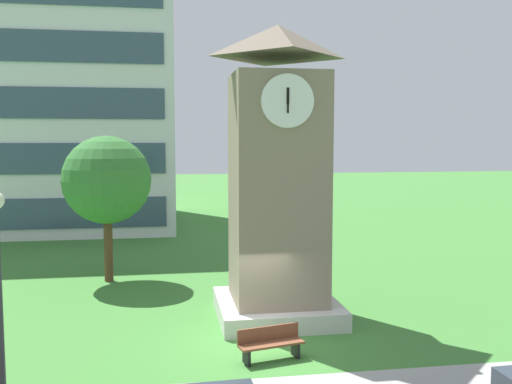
% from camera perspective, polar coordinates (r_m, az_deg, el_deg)
% --- Properties ---
extents(ground_plane, '(160.00, 160.00, 0.00)m').
position_cam_1_polar(ground_plane, '(16.72, 0.22, -15.52)').
color(ground_plane, '#3D7A33').
extents(office_building, '(14.52, 13.37, 19.20)m').
position_cam_1_polar(office_building, '(41.67, -18.55, 10.13)').
color(office_building, silver).
rests_on(office_building, ground).
extents(clock_tower, '(3.94, 3.94, 9.60)m').
position_cam_1_polar(clock_tower, '(18.66, 2.16, 0.14)').
color(clock_tower, gray).
rests_on(clock_tower, ground).
extents(park_bench, '(1.86, 0.88, 0.88)m').
position_cam_1_polar(park_bench, '(15.88, 1.46, -14.90)').
color(park_bench, brown).
rests_on(park_bench, ground).
extents(tree_near_tower, '(3.64, 3.64, 6.09)m').
position_cam_1_polar(tree_near_tower, '(24.24, -14.75, 1.14)').
color(tree_near_tower, '#513823').
rests_on(tree_near_tower, ground).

